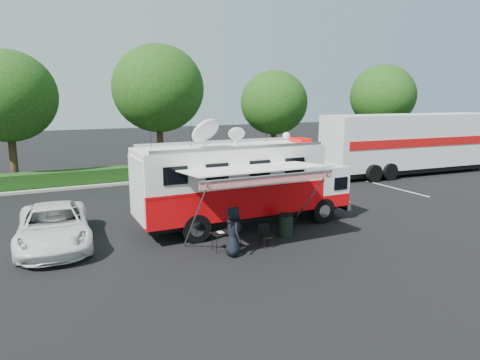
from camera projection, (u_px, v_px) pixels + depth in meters
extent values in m
plane|color=black|center=(245.00, 225.00, 18.32)|extent=(120.00, 120.00, 0.00)
cube|color=#9E998E|center=(226.00, 175.00, 29.72)|extent=(60.00, 0.35, 0.15)
cube|color=black|center=(220.00, 167.00, 30.43)|extent=(60.00, 1.20, 1.00)
cylinder|color=black|center=(13.00, 152.00, 25.48)|extent=(0.44, 0.44, 4.40)
ellipsoid|color=#14380F|center=(7.00, 96.00, 24.85)|extent=(5.63, 5.63, 5.35)
cylinder|color=black|center=(160.00, 141.00, 29.32)|extent=(0.44, 0.44, 4.80)
ellipsoid|color=#14380F|center=(158.00, 88.00, 28.63)|extent=(6.14, 6.14, 5.84)
cylinder|color=black|center=(273.00, 141.00, 33.27)|extent=(0.44, 0.44, 4.00)
ellipsoid|color=#14380F|center=(274.00, 103.00, 32.70)|extent=(5.12, 5.12, 4.86)
cylinder|color=black|center=(380.00, 133.00, 37.96)|extent=(0.44, 0.44, 4.40)
ellipsoid|color=#14380F|center=(383.00, 96.00, 37.33)|extent=(5.63, 5.63, 5.35)
cube|color=silver|center=(77.00, 226.00, 18.16)|extent=(0.12, 5.50, 0.01)
cube|color=silver|center=(208.00, 210.00, 20.75)|extent=(0.12, 5.50, 0.01)
cube|color=silver|center=(310.00, 198.00, 23.33)|extent=(0.12, 5.50, 0.01)
cube|color=silver|center=(392.00, 187.00, 25.91)|extent=(0.12, 5.50, 0.01)
cube|color=black|center=(245.00, 213.00, 18.21)|extent=(8.66, 1.41, 0.30)
cylinder|color=black|center=(323.00, 210.00, 18.62)|extent=(1.11, 0.32, 1.11)
cylinder|color=black|center=(295.00, 200.00, 20.57)|extent=(1.11, 0.32, 1.11)
cylinder|color=black|center=(196.00, 228.00, 16.11)|extent=(1.11, 0.32, 1.11)
cylinder|color=black|center=(178.00, 214.00, 18.06)|extent=(1.11, 0.32, 1.11)
cube|color=silver|center=(332.00, 201.00, 20.17)|extent=(0.20, 2.52, 0.40)
cube|color=silver|center=(319.00, 182.00, 19.66)|extent=(1.41, 2.52, 1.71)
cube|color=red|center=(319.00, 195.00, 19.78)|extent=(1.43, 2.54, 0.55)
cube|color=black|center=(331.00, 175.00, 19.88)|extent=(0.12, 2.22, 0.70)
cube|color=red|center=(230.00, 197.00, 17.76)|extent=(7.65, 2.52, 1.21)
cube|color=red|center=(230.00, 183.00, 17.64)|extent=(7.67, 2.54, 0.10)
cube|color=silver|center=(230.00, 165.00, 17.50)|extent=(7.65, 2.52, 1.41)
cube|color=silver|center=(230.00, 147.00, 17.35)|extent=(7.65, 2.52, 0.08)
cube|color=#CC0505|center=(300.00, 140.00, 18.80)|extent=(0.55, 0.96, 0.16)
sphere|color=silver|center=(286.00, 136.00, 19.63)|extent=(0.34, 0.34, 0.34)
ellipsoid|color=silver|center=(205.00, 131.00, 16.61)|extent=(1.21, 1.21, 0.36)
ellipsoid|color=silver|center=(237.00, 134.00, 17.61)|extent=(0.70, 0.70, 0.20)
cylinder|color=black|center=(151.00, 137.00, 16.27)|extent=(0.02, 0.02, 1.01)
cylinder|color=black|center=(191.00, 135.00, 16.96)|extent=(0.02, 0.02, 1.01)
cylinder|color=black|center=(266.00, 132.00, 18.43)|extent=(0.02, 0.02, 1.01)
cube|color=silver|center=(254.00, 168.00, 15.19)|extent=(5.04, 2.41, 0.21)
cube|color=red|center=(270.00, 179.00, 14.17)|extent=(5.04, 0.04, 0.28)
cylinder|color=#B2B2B7|center=(271.00, 176.00, 14.13)|extent=(5.04, 0.07, 0.07)
cylinder|color=#B2B2B7|center=(195.00, 217.00, 14.43)|extent=(0.05, 2.60, 2.90)
cylinder|color=#B2B2B7|center=(307.00, 203.00, 16.38)|extent=(0.05, 2.60, 2.90)
imported|color=silver|center=(55.00, 246.00, 15.84)|extent=(2.78, 5.51, 1.49)
imported|color=black|center=(233.00, 255.00, 14.88)|extent=(0.61, 0.89, 1.75)
cube|color=black|center=(222.00, 233.00, 15.26)|extent=(0.88, 0.71, 0.04)
cylinder|color=black|center=(216.00, 245.00, 15.01)|extent=(0.02, 0.02, 0.64)
cylinder|color=black|center=(212.00, 241.00, 15.37)|extent=(0.02, 0.02, 0.64)
cylinder|color=black|center=(233.00, 242.00, 15.29)|extent=(0.02, 0.02, 0.64)
cylinder|color=black|center=(228.00, 239.00, 15.64)|extent=(0.02, 0.02, 0.64)
cube|color=silver|center=(221.00, 232.00, 15.28)|extent=(0.20, 0.28, 0.01)
cube|color=black|center=(266.00, 237.00, 15.61)|extent=(0.48, 0.48, 0.04)
cube|color=black|center=(263.00, 229.00, 15.75)|extent=(0.41, 0.12, 0.45)
cylinder|color=black|center=(264.00, 244.00, 15.44)|extent=(0.02, 0.02, 0.41)
cylinder|color=black|center=(260.00, 241.00, 15.72)|extent=(0.02, 0.02, 0.41)
cylinder|color=black|center=(272.00, 243.00, 15.58)|extent=(0.02, 0.02, 0.41)
cylinder|color=black|center=(268.00, 240.00, 15.86)|extent=(0.02, 0.02, 0.41)
cylinder|color=black|center=(286.00, 225.00, 16.89)|extent=(0.55, 0.55, 0.84)
cylinder|color=black|center=(286.00, 215.00, 16.81)|extent=(0.59, 0.59, 0.04)
cube|color=silver|center=(412.00, 140.00, 30.17)|extent=(13.80, 3.74, 3.64)
cube|color=#B20C0C|center=(429.00, 142.00, 28.90)|extent=(12.93, 0.90, 0.57)
cube|color=black|center=(410.00, 168.00, 30.55)|extent=(12.64, 3.32, 0.34)
cylinder|color=black|center=(374.00, 173.00, 27.46)|extent=(1.14, 0.34, 1.14)
cylinder|color=black|center=(348.00, 168.00, 29.67)|extent=(1.14, 0.34, 1.14)
cylinder|color=black|center=(390.00, 172.00, 28.05)|extent=(1.14, 0.34, 1.14)
cylinder|color=black|center=(364.00, 166.00, 30.25)|extent=(1.14, 0.34, 1.14)
cylinder|color=black|center=(474.00, 163.00, 31.62)|extent=(1.14, 0.34, 1.14)
cylinder|color=black|center=(445.00, 159.00, 33.82)|extent=(1.14, 0.34, 1.14)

